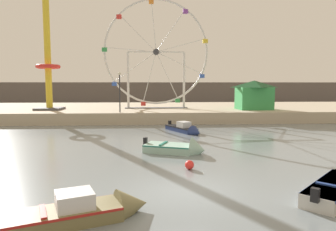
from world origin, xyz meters
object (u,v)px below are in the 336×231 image
motorboat_olive_wood (85,211)px  promenade_lamp_near (120,86)px  ferris_wheel_white_frame (156,54)px  motorboat_navy_blue (186,129)px  drop_tower_yellow_tower (48,53)px  mooring_buoy_orange (189,165)px  motorboat_seafoam (180,149)px  carnival_booth_green_kiosk (254,94)px

motorboat_olive_wood → promenade_lamp_near: 22.90m
motorboat_olive_wood → ferris_wheel_white_frame: bearing=62.8°
ferris_wheel_white_frame → motorboat_navy_blue: bearing=-79.1°
motorboat_navy_blue → motorboat_olive_wood: motorboat_olive_wood is taller
motorboat_navy_blue → motorboat_olive_wood: 17.42m
promenade_lamp_near → motorboat_olive_wood: bearing=-87.3°
drop_tower_yellow_tower → mooring_buoy_orange: 25.94m
mooring_buoy_orange → ferris_wheel_white_frame: bearing=92.7°
motorboat_seafoam → motorboat_olive_wood: size_ratio=0.85×
drop_tower_yellow_tower → mooring_buoy_orange: drop_tower_yellow_tower is taller
motorboat_seafoam → mooring_buoy_orange: bearing=-68.1°
motorboat_olive_wood → promenade_lamp_near: size_ratio=1.12×
motorboat_seafoam → ferris_wheel_white_frame: 20.55m
motorboat_olive_wood → promenade_lamp_near: (-1.06, 22.60, 3.55)m
motorboat_seafoam → motorboat_olive_wood: motorboat_seafoam is taller
motorboat_seafoam → drop_tower_yellow_tower: drop_tower_yellow_tower is taller
motorboat_seafoam → motorboat_navy_blue: 7.85m
motorboat_navy_blue → carnival_booth_green_kiosk: (8.86, 8.91, 2.62)m
ferris_wheel_white_frame → carnival_booth_green_kiosk: ferris_wheel_white_frame is taller
motorboat_seafoam → motorboat_navy_blue: size_ratio=0.84×
motorboat_seafoam → carnival_booth_green_kiosk: size_ratio=0.93×
motorboat_seafoam → mooring_buoy_orange: size_ratio=8.80×
motorboat_seafoam → mooring_buoy_orange: (0.08, -3.60, -0.04)m
carnival_booth_green_kiosk → drop_tower_yellow_tower: bearing=175.4°
drop_tower_yellow_tower → promenade_lamp_near: drop_tower_yellow_tower is taller
motorboat_seafoam → carnival_booth_green_kiosk: bearing=79.5°
carnival_booth_green_kiosk → motorboat_olive_wood: bearing=-120.8°
carnival_booth_green_kiosk → mooring_buoy_orange: bearing=-118.7°
motorboat_navy_blue → mooring_buoy_orange: motorboat_navy_blue is taller
drop_tower_yellow_tower → motorboat_seafoam: bearing=-53.4°
motorboat_seafoam → carnival_booth_green_kiosk: carnival_booth_green_kiosk is taller
motorboat_olive_wood → promenade_lamp_near: promenade_lamp_near is taller
mooring_buoy_orange → promenade_lamp_near: bearing=105.8°
motorboat_olive_wood → ferris_wheel_white_frame: size_ratio=0.36×
mooring_buoy_orange → motorboat_seafoam: bearing=91.2°
drop_tower_yellow_tower → carnival_booth_green_kiosk: (23.12, -0.90, -4.62)m
motorboat_navy_blue → carnival_booth_green_kiosk: bearing=108.8°
motorboat_seafoam → carnival_booth_green_kiosk: 19.66m
motorboat_navy_blue → mooring_buoy_orange: (-1.14, -11.35, -0.06)m
drop_tower_yellow_tower → carnival_booth_green_kiosk: 23.59m
carnival_booth_green_kiosk → promenade_lamp_near: promenade_lamp_near is taller
motorboat_olive_wood → carnival_booth_green_kiosk: carnival_booth_green_kiosk is taller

